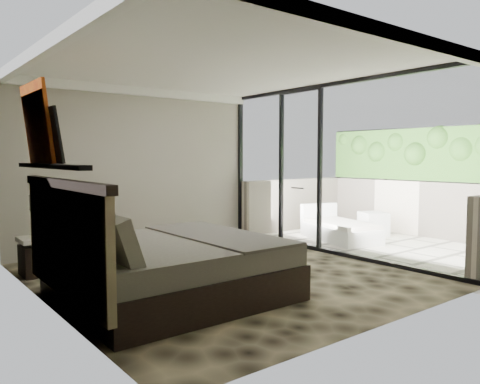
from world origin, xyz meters
TOP-DOWN VIEW (x-y plane):
  - floor at (0.00, 0.00)m, footprint 5.00×5.00m
  - ceiling at (0.00, 0.00)m, footprint 4.50×5.00m
  - back_wall at (0.00, 2.49)m, footprint 4.50×0.02m
  - left_wall at (-2.24, 0.00)m, footprint 0.02×5.00m
  - glass_wall at (2.25, 0.00)m, footprint 0.08×5.00m
  - terrace_slab at (3.75, 0.00)m, footprint 3.00×5.00m
  - parapet_far at (5.10, 0.00)m, footprint 0.30×5.00m
  - foliage_hedge at (5.10, 0.00)m, footprint 0.36×4.60m
  - picture_ledge at (-2.18, 0.10)m, footprint 0.12×2.20m
  - bed at (-1.14, -0.43)m, footprint 2.37×2.29m
  - nightstand at (-1.96, 1.52)m, footprint 0.55×0.55m
  - table_lamp at (-1.91, 1.46)m, footprint 0.32×0.32m
  - abstract_canvas at (-2.19, 0.48)m, footprint 0.13×0.90m
  - framed_print at (-2.14, 0.11)m, footprint 0.11×0.50m
  - ottoman at (4.27, 0.68)m, footprint 0.64×0.64m
  - lounger at (3.35, 0.80)m, footprint 1.20×1.78m

SIDE VIEW (x-z plane):
  - terrace_slab at x=3.75m, z-range -0.12..0.00m
  - floor at x=0.00m, z-range 0.00..0.00m
  - lounger at x=3.35m, z-range -0.12..0.52m
  - nightstand at x=-1.96m, z-range 0.00..0.47m
  - ottoman at x=4.27m, z-range 0.00..0.48m
  - bed at x=-1.14m, z-range -0.28..1.04m
  - parapet_far at x=5.10m, z-range 0.00..1.10m
  - table_lamp at x=-1.91m, z-range 0.60..1.18m
  - back_wall at x=0.00m, z-range 0.00..2.80m
  - left_wall at x=-2.24m, z-range 0.00..2.80m
  - glass_wall at x=2.25m, z-range 0.00..2.80m
  - picture_ledge at x=-2.18m, z-range 1.48..1.52m
  - foliage_hedge at x=5.10m, z-range 1.10..2.20m
  - framed_print at x=-2.14m, z-range 1.53..2.12m
  - abstract_canvas at x=-2.19m, z-range 1.53..2.42m
  - ceiling at x=0.00m, z-range 2.78..2.80m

